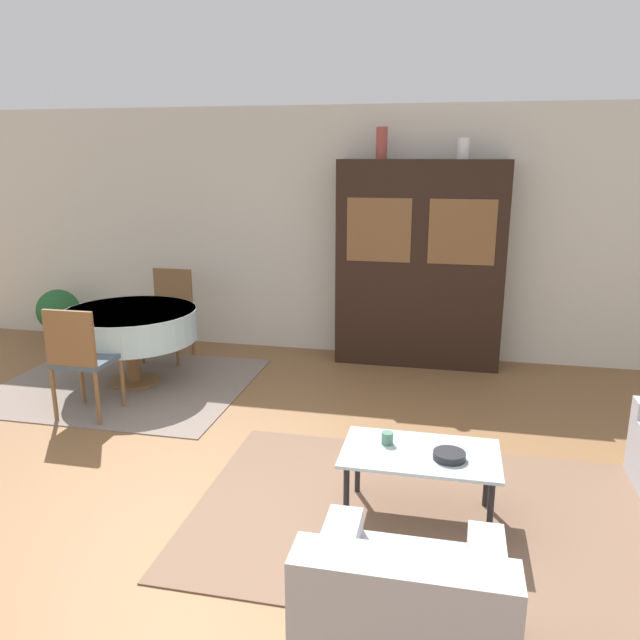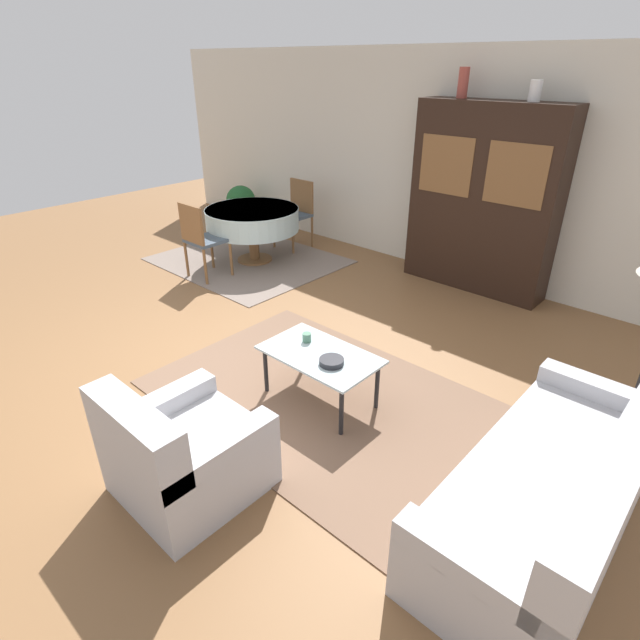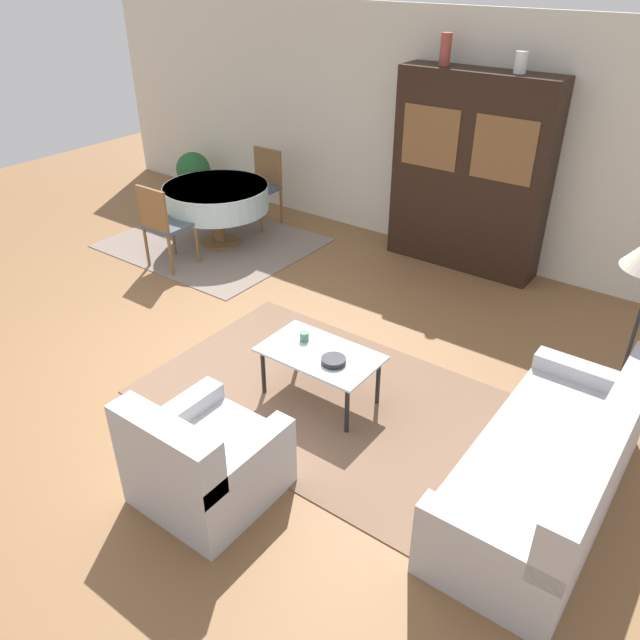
% 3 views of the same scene
% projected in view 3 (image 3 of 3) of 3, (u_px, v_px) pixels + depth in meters
% --- Properties ---
extents(ground_plane, '(14.00, 14.00, 0.00)m').
position_uv_depth(ground_plane, '(201.00, 372.00, 5.46)').
color(ground_plane, brown).
extents(wall_back, '(10.00, 0.06, 2.70)m').
position_uv_depth(wall_back, '(415.00, 132.00, 7.28)').
color(wall_back, beige).
rests_on(wall_back, ground_plane).
extents(area_rug, '(2.96, 1.92, 0.01)m').
position_uv_depth(area_rug, '(329.00, 400.00, 5.12)').
color(area_rug, brown).
rests_on(area_rug, ground_plane).
extents(dining_rug, '(2.37, 2.00, 0.01)m').
position_uv_depth(dining_rug, '(213.00, 243.00, 7.85)').
color(dining_rug, gray).
rests_on(dining_rug, ground_plane).
extents(couch, '(0.83, 2.00, 0.84)m').
position_uv_depth(couch, '(552.00, 471.00, 4.01)').
color(couch, '#B2B2B7').
rests_on(couch, ground_plane).
extents(armchair, '(0.81, 0.84, 0.82)m').
position_uv_depth(armchair, '(203.00, 462.00, 4.07)').
color(armchair, '#B2B2B7').
rests_on(armchair, ground_plane).
extents(coffee_table, '(0.95, 0.56, 0.44)m').
position_uv_depth(coffee_table, '(320.00, 358.00, 4.94)').
color(coffee_table, black).
rests_on(coffee_table, area_rug).
extents(display_cabinet, '(1.72, 0.42, 2.15)m').
position_uv_depth(display_cabinet, '(470.00, 174.00, 6.81)').
color(display_cabinet, black).
rests_on(display_cabinet, ground_plane).
extents(dining_table, '(1.27, 1.27, 0.74)m').
position_uv_depth(dining_table, '(216.00, 198.00, 7.55)').
color(dining_table, brown).
rests_on(dining_table, dining_rug).
extents(dining_chair_near, '(0.44, 0.44, 0.97)m').
position_uv_depth(dining_chair_near, '(163.00, 221.00, 6.97)').
color(dining_chair_near, brown).
rests_on(dining_chair_near, dining_rug).
extents(dining_chair_far, '(0.44, 0.44, 0.97)m').
position_uv_depth(dining_chair_far, '(263.00, 182.00, 8.15)').
color(dining_chair_far, brown).
rests_on(dining_chair_far, dining_rug).
extents(cup, '(0.07, 0.07, 0.08)m').
position_uv_depth(cup, '(304.00, 336.00, 5.05)').
color(cup, '#4C7A60').
rests_on(cup, coffee_table).
extents(bowl, '(0.19, 0.19, 0.05)m').
position_uv_depth(bowl, '(334.00, 361.00, 4.78)').
color(bowl, '#232328').
rests_on(bowl, coffee_table).
extents(vase_tall, '(0.12, 0.12, 0.31)m').
position_uv_depth(vase_tall, '(446.00, 49.00, 6.40)').
color(vase_tall, '#9E4238').
rests_on(vase_tall, display_cabinet).
extents(vase_short, '(0.12, 0.12, 0.20)m').
position_uv_depth(vase_short, '(521.00, 62.00, 6.02)').
color(vase_short, white).
rests_on(vase_short, display_cabinet).
extents(potted_plant, '(0.49, 0.49, 0.66)m').
position_uv_depth(potted_plant, '(194.00, 173.00, 9.14)').
color(potted_plant, beige).
rests_on(potted_plant, ground_plane).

